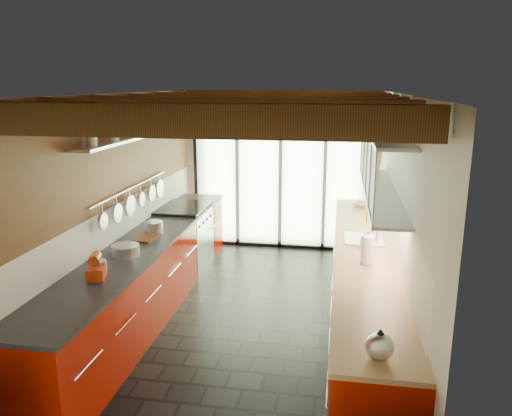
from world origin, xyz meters
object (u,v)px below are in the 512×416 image
object	(u,v)px
kettle	(380,345)
soap_bottle	(365,240)
stand_mixer	(97,268)
bowl	(359,205)
paper_towel	(367,250)

from	to	relation	value
kettle	soap_bottle	size ratio (longest dim) A/B	1.30
stand_mixer	bowl	distance (m)	4.14
paper_towel	soap_bottle	bearing A→B (deg)	90.00
kettle	soap_bottle	bearing A→B (deg)	90.00
kettle	soap_bottle	xyz separation A→B (m)	(0.00, 2.29, 0.00)
kettle	paper_towel	size ratio (longest dim) A/B	0.75
kettle	bowl	distance (m)	4.29
stand_mixer	paper_towel	xyz separation A→B (m)	(2.54, 0.80, 0.05)
bowl	soap_bottle	bearing A→B (deg)	-90.00
paper_towel	kettle	bearing A→B (deg)	-90.00
kettle	paper_towel	world-z (taller)	paper_towel
kettle	paper_towel	distance (m)	1.83
soap_bottle	paper_towel	bearing A→B (deg)	-90.00
paper_towel	soap_bottle	xyz separation A→B (m)	(0.00, 0.47, -0.05)
kettle	soap_bottle	distance (m)	2.29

